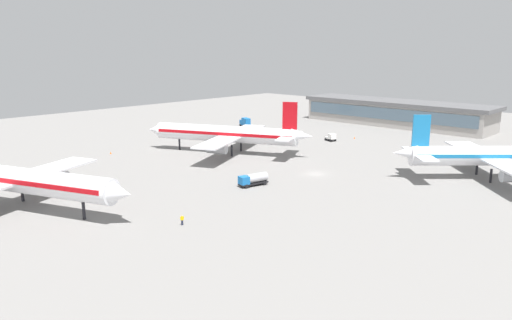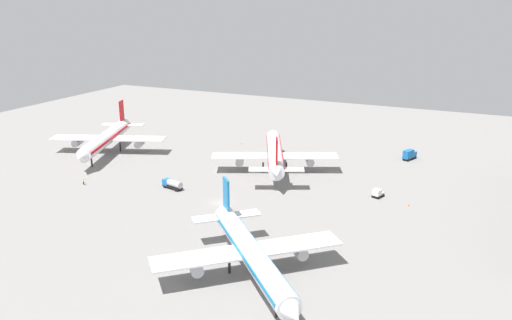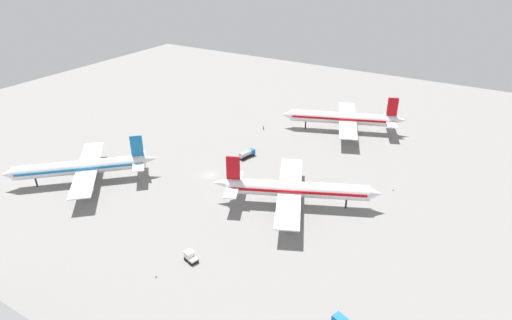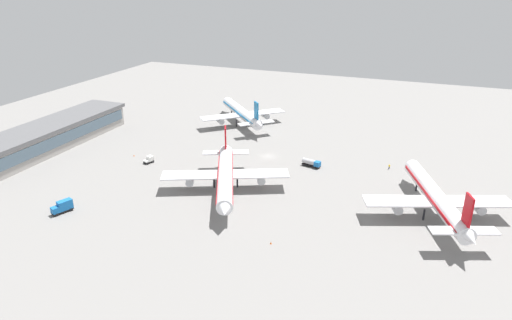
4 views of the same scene
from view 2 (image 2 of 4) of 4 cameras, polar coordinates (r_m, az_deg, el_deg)
ground at (r=135.96m, az=-3.87°, el=-4.58°), size 288.00×288.00×0.00m
airplane_at_gate at (r=159.83m, az=2.01°, el=0.74°), size 44.20×36.65×14.29m
airplane_taxiing at (r=183.55m, az=-15.73°, el=2.28°), size 45.95×37.88×14.56m
airplane_distant at (r=99.33m, az=-0.60°, el=-9.86°), size 36.56×35.06×13.88m
catering_truck at (r=177.69m, az=16.12°, el=0.57°), size 5.91×3.81×3.30m
baggage_tug at (r=142.33m, az=12.91°, el=-3.49°), size 3.62×3.01×2.30m
fuel_truck at (r=146.58m, az=-8.94°, el=-2.55°), size 3.35×6.57×2.50m
ground_crew_worker at (r=155.82m, az=-18.01°, el=-2.22°), size 0.50×0.54×1.67m
safety_cone_near_gate at (r=189.21m, az=-1.58°, el=1.79°), size 0.44×0.44×0.60m
safety_cone_mid_apron at (r=138.58m, az=16.02°, el=-4.68°), size 0.44×0.44×0.60m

